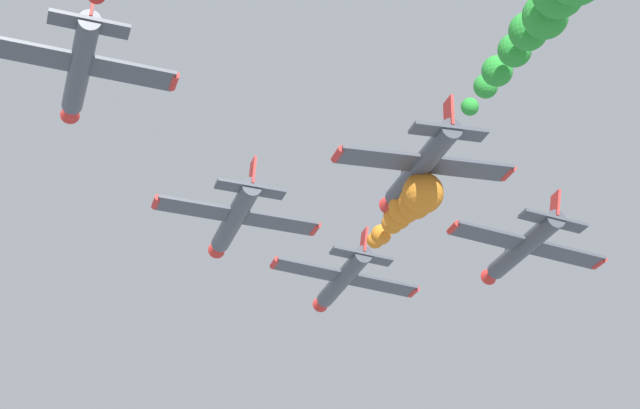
% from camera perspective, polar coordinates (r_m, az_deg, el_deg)
% --- Properties ---
extents(airplane_lead, '(9.53, 10.35, 2.61)m').
position_cam_1_polar(airplane_lead, '(83.76, 0.99, -3.22)').
color(airplane_lead, '#474C56').
extents(smoke_trail_lead, '(2.26, 11.76, 2.79)m').
position_cam_1_polar(smoke_trail_lead, '(70.74, 3.85, -0.10)').
color(smoke_trail_lead, orange).
extents(airplane_left_inner, '(9.56, 10.35, 2.39)m').
position_cam_1_polar(airplane_left_inner, '(74.91, -3.71, -0.55)').
color(airplane_left_inner, '#474C56').
extents(airplane_right_inner, '(9.51, 10.35, 2.73)m').
position_cam_1_polar(airplane_right_inner, '(78.33, 8.81, -1.81)').
color(airplane_right_inner, '#474C56').
extents(airplane_left_outer, '(9.56, 10.35, 2.32)m').
position_cam_1_polar(airplane_left_outer, '(67.98, 4.38, 1.68)').
color(airplane_left_outer, '#474C56').
extents(airplane_right_outer, '(9.56, 10.35, 2.44)m').
position_cam_1_polar(airplane_right_outer, '(65.89, -10.35, 5.91)').
color(airplane_right_outer, '#474C56').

